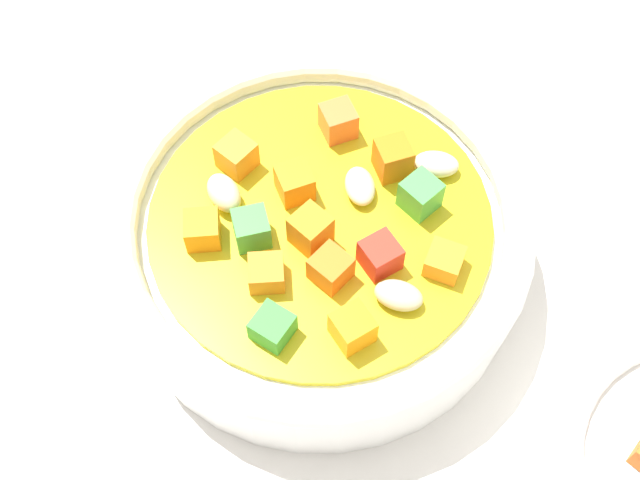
% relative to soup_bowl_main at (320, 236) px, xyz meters
% --- Properties ---
extents(ground_plane, '(1.40, 1.40, 0.02)m').
position_rel_soup_bowl_main_xyz_m(ground_plane, '(0.00, 0.00, -0.04)').
color(ground_plane, silver).
extents(soup_bowl_main, '(0.21, 0.21, 0.07)m').
position_rel_soup_bowl_main_xyz_m(soup_bowl_main, '(0.00, 0.00, 0.00)').
color(soup_bowl_main, white).
rests_on(soup_bowl_main, ground_plane).
extents(spoon, '(0.03, 0.24, 0.01)m').
position_rel_soup_bowl_main_xyz_m(spoon, '(0.19, -0.05, -0.03)').
color(spoon, silver).
rests_on(spoon, ground_plane).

